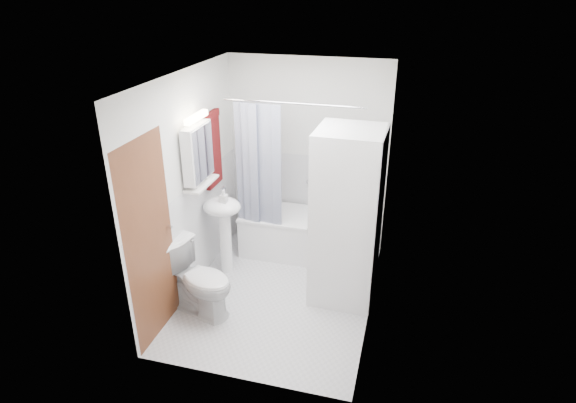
% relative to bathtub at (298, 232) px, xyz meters
% --- Properties ---
extents(floor, '(2.60, 2.60, 0.00)m').
position_rel_bathtub_xyz_m(floor, '(0.02, -0.92, -0.29)').
color(floor, silver).
rests_on(floor, ground).
extents(room_walls, '(2.60, 2.60, 2.60)m').
position_rel_bathtub_xyz_m(room_walls, '(0.02, -0.92, 1.19)').
color(room_walls, white).
rests_on(room_walls, ground).
extents(wainscot, '(1.98, 2.58, 2.58)m').
position_rel_bathtub_xyz_m(wainscot, '(0.02, -0.63, 0.31)').
color(wainscot, white).
rests_on(wainscot, ground).
extents(door, '(0.05, 2.00, 2.00)m').
position_rel_bathtub_xyz_m(door, '(-0.93, -1.47, 0.71)').
color(door, brown).
rests_on(door, ground).
extents(bathtub, '(1.40, 0.66, 0.53)m').
position_rel_bathtub_xyz_m(bathtub, '(0.00, 0.00, 0.00)').
color(bathtub, white).
rests_on(bathtub, ground).
extents(tub_spout, '(0.04, 0.12, 0.04)m').
position_rel_bathtub_xyz_m(tub_spout, '(0.20, 0.33, 0.56)').
color(tub_spout, silver).
rests_on(tub_spout, room_walls).
extents(curtain_rod, '(1.58, 0.02, 0.02)m').
position_rel_bathtub_xyz_m(curtain_rod, '(0.00, -0.27, 1.71)').
color(curtain_rod, silver).
rests_on(curtain_rod, room_walls).
extents(shower_curtain, '(0.55, 0.02, 1.45)m').
position_rel_bathtub_xyz_m(shower_curtain, '(-0.41, -0.27, 0.96)').
color(shower_curtain, '#141E48').
rests_on(shower_curtain, curtain_rod).
extents(sink, '(0.44, 0.37, 1.04)m').
position_rel_bathtub_xyz_m(sink, '(-0.73, -0.62, 0.41)').
color(sink, white).
rests_on(sink, ground).
extents(medicine_cabinet, '(0.13, 0.50, 0.71)m').
position_rel_bathtub_xyz_m(medicine_cabinet, '(-0.89, -0.82, 1.27)').
color(medicine_cabinet, white).
rests_on(medicine_cabinet, room_walls).
extents(shelf, '(0.18, 0.54, 0.02)m').
position_rel_bathtub_xyz_m(shelf, '(-0.87, -0.82, 0.91)').
color(shelf, silver).
rests_on(shelf, room_walls).
extents(shower_caddy, '(0.22, 0.06, 0.02)m').
position_rel_bathtub_xyz_m(shower_caddy, '(0.25, 0.32, 0.86)').
color(shower_caddy, silver).
rests_on(shower_caddy, room_walls).
extents(towel, '(0.07, 0.37, 0.89)m').
position_rel_bathtub_xyz_m(towel, '(-0.92, -0.37, 1.16)').
color(towel, '#530B12').
rests_on(towel, room_walls).
extents(washer_dryer, '(0.70, 0.69, 1.90)m').
position_rel_bathtub_xyz_m(washer_dryer, '(0.70, -0.73, 0.66)').
color(washer_dryer, white).
rests_on(washer_dryer, ground).
extents(toilet, '(0.88, 0.66, 0.77)m').
position_rel_bathtub_xyz_m(toilet, '(-0.70, -1.41, 0.09)').
color(toilet, white).
rests_on(toilet, ground).
extents(soap_pump, '(0.08, 0.17, 0.08)m').
position_rel_bathtub_xyz_m(soap_pump, '(-0.69, -0.67, 0.66)').
color(soap_pump, gray).
rests_on(soap_pump, sink).
extents(shelf_bottle, '(0.07, 0.18, 0.07)m').
position_rel_bathtub_xyz_m(shelf_bottle, '(-0.87, -0.97, 0.95)').
color(shelf_bottle, gray).
rests_on(shelf_bottle, shelf).
extents(shelf_cup, '(0.10, 0.09, 0.10)m').
position_rel_bathtub_xyz_m(shelf_cup, '(-0.87, -0.70, 0.97)').
color(shelf_cup, gray).
rests_on(shelf_cup, shelf).
extents(shampoo_a, '(0.13, 0.17, 0.13)m').
position_rel_bathtub_xyz_m(shampoo_a, '(0.37, 0.32, 0.93)').
color(shampoo_a, gray).
rests_on(shampoo_a, shower_caddy).
extents(shampoo_b, '(0.08, 0.21, 0.08)m').
position_rel_bathtub_xyz_m(shampoo_b, '(0.49, 0.32, 0.91)').
color(shampoo_b, '#252996').
rests_on(shampoo_b, shower_caddy).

